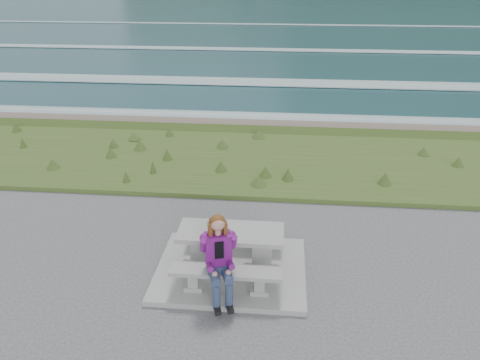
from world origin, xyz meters
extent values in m
cube|color=gray|center=(0.00, 0.00, 0.05)|extent=(2.60, 2.10, 0.10)
cube|color=gray|center=(-0.54, 0.00, 0.14)|extent=(0.62, 0.12, 0.08)
cube|color=gray|center=(-0.54, 0.00, 0.44)|extent=(0.34, 0.09, 0.51)
cube|color=gray|center=(-0.54, 0.00, 0.73)|extent=(0.62, 0.12, 0.08)
cube|color=gray|center=(0.54, 0.00, 0.14)|extent=(0.62, 0.12, 0.08)
cube|color=gray|center=(0.54, 0.00, 0.44)|extent=(0.34, 0.09, 0.51)
cube|color=gray|center=(0.54, 0.00, 0.73)|extent=(0.62, 0.12, 0.08)
cube|color=gray|center=(0.00, 0.00, 0.81)|extent=(1.80, 0.75, 0.08)
cube|color=gray|center=(-0.54, -0.70, 0.14)|extent=(0.30, 0.12, 0.08)
cube|color=gray|center=(-0.54, -0.70, 0.29)|extent=(0.17, 0.09, 0.22)
cube|color=gray|center=(-0.54, -0.70, 0.44)|extent=(0.30, 0.12, 0.08)
cube|color=gray|center=(0.54, -0.70, 0.14)|extent=(0.30, 0.12, 0.08)
cube|color=gray|center=(0.54, -0.70, 0.29)|extent=(0.17, 0.09, 0.22)
cube|color=gray|center=(0.54, -0.70, 0.44)|extent=(0.30, 0.12, 0.08)
cube|color=gray|center=(0.00, -0.70, 0.52)|extent=(1.80, 0.35, 0.07)
cube|color=gray|center=(-0.54, 0.70, 0.14)|extent=(0.30, 0.12, 0.08)
cube|color=gray|center=(-0.54, 0.70, 0.29)|extent=(0.17, 0.09, 0.22)
cube|color=gray|center=(-0.54, 0.70, 0.44)|extent=(0.30, 0.12, 0.08)
cube|color=gray|center=(0.54, 0.70, 0.14)|extent=(0.30, 0.12, 0.08)
cube|color=gray|center=(0.54, 0.70, 0.29)|extent=(0.17, 0.09, 0.22)
cube|color=gray|center=(0.54, 0.70, 0.44)|extent=(0.30, 0.12, 0.08)
cube|color=gray|center=(0.00, 0.70, 0.52)|extent=(1.80, 0.35, 0.07)
cube|color=#395A21|center=(0.00, 5.00, 0.00)|extent=(160.00, 4.50, 0.22)
cube|color=brown|center=(0.00, 7.90, 0.00)|extent=(160.00, 0.80, 2.20)
cube|color=white|center=(0.00, 14.00, -1.74)|extent=(220.00, 3.00, 0.06)
cube|color=white|center=(0.00, 22.00, -1.74)|extent=(220.00, 2.00, 0.06)
cube|color=white|center=(0.00, 34.00, -1.74)|extent=(220.00, 1.40, 0.06)
cube|color=white|center=(0.00, 52.00, -1.74)|extent=(220.00, 1.00, 0.06)
cube|color=navy|center=(-0.05, -0.91, 0.38)|extent=(0.55, 0.78, 0.57)
cube|color=#77157D|center=(-0.12, -0.68, 0.93)|extent=(0.46, 0.34, 0.53)
sphere|color=tan|center=(-0.11, -0.70, 1.39)|extent=(0.22, 0.22, 0.22)
sphere|color=#5A3414|center=(-0.12, -0.68, 1.40)|extent=(0.24, 0.24, 0.24)
camera|label=1|loc=(0.81, -6.77, 4.97)|focal=35.00mm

